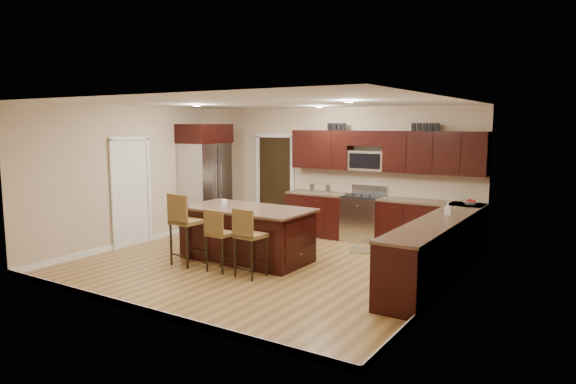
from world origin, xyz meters
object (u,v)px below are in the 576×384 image
Objects in this scene: island at (247,235)px; refrigerator at (205,177)px; range at (363,218)px; stool_mid at (218,233)px; stool_right at (248,235)px; stool_left at (184,221)px.

refrigerator reaches higher than island.
refrigerator is at bearing -163.00° from range.
stool_right reaches higher than stool_mid.
island is at bearing -114.62° from range.
stool_mid is (0.07, -0.84, 0.20)m from island.
island is 1.87× the size of stool_left.
stool_right is (0.59, -0.00, 0.04)m from stool_mid.
stool_mid is at bearing -44.94° from refrigerator.
refrigerator is (-2.19, 1.42, 0.77)m from island.
island is 1.13m from stool_left.
stool_mid is 0.94× the size of stool_right.
stool_left is at bearing -118.38° from range.
refrigerator is (-1.53, 2.27, 0.44)m from stool_left.
stool_left is 2.77m from refrigerator.
range is 0.49× the size of island.
stool_left reaches higher than stool_mid.
stool_mid is at bearing -175.62° from stool_right.
refrigerator reaches higher than stool_mid.
stool_right reaches higher than island.
range is at bearing 17.00° from refrigerator.
stool_left is 1.12× the size of stool_right.
range is 1.03× the size of stool_right.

